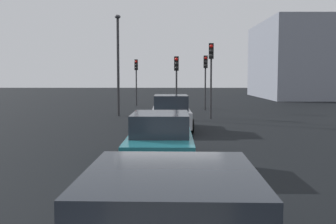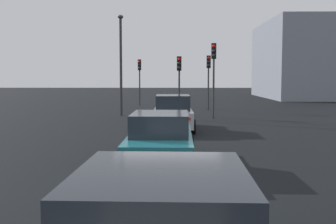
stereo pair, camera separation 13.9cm
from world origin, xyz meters
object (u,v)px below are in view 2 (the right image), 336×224
at_px(traffic_light_near_left, 179,73).
at_px(street_lamp_kerbside, 121,56).
at_px(car_teal_second, 160,140).
at_px(traffic_light_far_left, 214,65).
at_px(traffic_light_far_right, 209,71).
at_px(car_silver_lead, 173,113).
at_px(traffic_light_near_right, 140,72).

relative_size(traffic_light_near_left, street_lamp_kerbside, 0.60).
height_order(car_teal_second, street_lamp_kerbside, street_lamp_kerbside).
height_order(traffic_light_near_left, traffic_light_far_left, traffic_light_far_left).
relative_size(traffic_light_far_left, traffic_light_far_right, 1.10).
xyz_separation_m(traffic_light_far_right, street_lamp_kerbside, (-4.40, 5.81, 0.89)).
xyz_separation_m(car_teal_second, traffic_light_far_left, (12.90, -2.65, 2.42)).
distance_m(traffic_light_near_left, street_lamp_kerbside, 3.82).
xyz_separation_m(traffic_light_near_left, street_lamp_kerbside, (-0.48, 3.63, 1.06)).
distance_m(car_silver_lead, street_lamp_kerbside, 8.09).
distance_m(car_silver_lead, traffic_light_near_right, 16.61).
height_order(car_silver_lead, car_teal_second, car_silver_lead).
bearing_deg(traffic_light_near_left, street_lamp_kerbside, -77.66).
relative_size(car_teal_second, traffic_light_near_right, 1.22).
bearing_deg(car_teal_second, street_lamp_kerbside, 12.17).
bearing_deg(traffic_light_far_right, car_silver_lead, -16.24).
height_order(traffic_light_far_left, street_lamp_kerbside, street_lamp_kerbside).
distance_m(traffic_light_near_right, street_lamp_kerbside, 9.51).
relative_size(traffic_light_near_right, traffic_light_far_right, 0.98).
xyz_separation_m(car_teal_second, traffic_light_far_right, (19.00, -2.84, 2.14)).
bearing_deg(traffic_light_far_left, traffic_light_near_right, -147.91).
relative_size(traffic_light_near_left, traffic_light_near_right, 0.96).
distance_m(car_silver_lead, traffic_light_near_left, 7.50).
bearing_deg(car_silver_lead, traffic_light_near_right, 9.54).
xyz_separation_m(car_silver_lead, traffic_light_near_right, (16.23, 2.92, 2.04)).
bearing_deg(traffic_light_far_right, traffic_light_near_right, -136.33).
bearing_deg(car_teal_second, traffic_light_near_left, -1.85).
relative_size(traffic_light_near_right, traffic_light_far_left, 0.89).
distance_m(car_silver_lead, traffic_light_far_left, 6.07).
bearing_deg(street_lamp_kerbside, traffic_light_far_left, -106.76).
height_order(car_teal_second, traffic_light_near_right, traffic_light_near_right).
height_order(car_silver_lead, street_lamp_kerbside, street_lamp_kerbside).
bearing_deg(car_silver_lead, traffic_light_near_left, -3.49).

